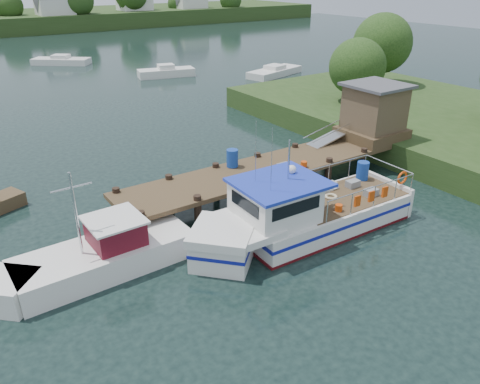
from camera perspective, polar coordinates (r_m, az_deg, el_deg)
ground_plane at (r=22.40m, az=-0.06°, el=-1.04°), size 160.00×160.00×0.00m
near_shore at (r=33.30m, az=25.80°, el=9.10°), size 16.00×30.00×7.76m
dock at (r=25.54m, az=12.17°, el=7.19°), size 16.60×3.00×4.78m
lobster_boat at (r=19.26m, az=7.32°, el=-2.82°), size 10.71×3.38×5.10m
work_boat at (r=17.73m, az=-17.22°, el=-7.60°), size 7.70×2.52×4.06m
moored_far at (r=60.88m, az=-20.96°, el=14.71°), size 6.49×5.80×1.11m
moored_b at (r=50.68m, az=-8.98°, el=14.24°), size 6.04×3.26×1.27m
moored_c at (r=50.87m, az=4.25°, el=14.43°), size 7.20×4.09×1.08m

